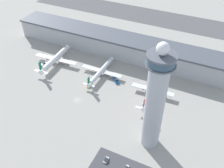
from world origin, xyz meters
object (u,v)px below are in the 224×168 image
object	(u,v)px
airplane_gate_bravo	(101,71)
control_tower	(155,101)
service_truck_fuel	(116,80)
airplane_gate_alpha	(55,59)
airplane_gate_charlie	(152,90)
service_truck_baggage	(45,64)
service_truck_catering	(89,84)
car_black_suv	(106,160)

from	to	relation	value
airplane_gate_bravo	control_tower	bearing A→B (deg)	-39.26
service_truck_fuel	airplane_gate_alpha	bearing A→B (deg)	179.41
airplane_gate_charlie	service_truck_baggage	world-z (taller)	airplane_gate_charlie
service_truck_catering	service_truck_fuel	xyz separation A→B (m)	(17.25, 13.17, 0.06)
airplane_gate_charlie	car_black_suv	bearing A→B (deg)	-94.57
airplane_gate_alpha	service_truck_baggage	world-z (taller)	airplane_gate_alpha
control_tower	airplane_gate_bravo	size ratio (longest dim) A/B	1.67
control_tower	car_black_suv	size ratio (longest dim) A/B	16.41
service_truck_catering	service_truck_baggage	world-z (taller)	service_truck_baggage
service_truck_fuel	airplane_gate_bravo	bearing A→B (deg)	169.48
service_truck_fuel	car_black_suv	xyz separation A→B (m)	(25.50, -68.47, -0.42)
airplane_gate_alpha	service_truck_catering	size ratio (longest dim) A/B	6.32
airplane_gate_alpha	car_black_suv	bearing A→B (deg)	-39.36
service_truck_baggage	service_truck_catering	bearing A→B (deg)	-8.89
control_tower	service_truck_catering	distance (m)	76.21
airplane_gate_bravo	service_truck_catering	size ratio (longest dim) A/B	6.05
airplane_gate_bravo	service_truck_fuel	world-z (taller)	airplane_gate_bravo
control_tower	airplane_gate_alpha	world-z (taller)	control_tower
service_truck_fuel	service_truck_baggage	distance (m)	66.33
airplane_gate_bravo	service_truck_baggage	world-z (taller)	airplane_gate_bravo
service_truck_fuel	service_truck_baggage	size ratio (longest dim) A/B	0.96
control_tower	service_truck_fuel	xyz separation A→B (m)	(-43.43, 44.83, -33.47)
airplane_gate_alpha	car_black_suv	xyz separation A→B (m)	(84.20, -69.07, -3.82)
airplane_gate_alpha	airplane_gate_charlie	world-z (taller)	airplane_gate_alpha
airplane_gate_charlie	car_black_suv	distance (m)	66.53
service_truck_catering	service_truck_fuel	world-z (taller)	service_truck_fuel
service_truck_fuel	control_tower	bearing A→B (deg)	-45.91
airplane_gate_bravo	airplane_gate_charlie	bearing A→B (deg)	-6.26
airplane_gate_alpha	service_truck_baggage	size ratio (longest dim) A/B	5.87
control_tower	service_truck_fuel	bearing A→B (deg)	134.09
airplane_gate_alpha	service_truck_catering	xyz separation A→B (m)	(41.44, -13.77, -3.45)
airplane_gate_bravo	service_truck_baggage	distance (m)	52.06
control_tower	car_black_suv	world-z (taller)	control_tower
control_tower	service_truck_catering	xyz separation A→B (m)	(-60.68, 31.66, -33.53)
airplane_gate_alpha	service_truck_baggage	bearing A→B (deg)	-140.40
airplane_gate_bravo	service_truck_fuel	xyz separation A→B (m)	(14.77, -2.74, -2.68)
airplane_gate_charlie	service_truck_fuel	size ratio (longest dim) A/B	6.42
airplane_gate_bravo	car_black_suv	bearing A→B (deg)	-60.51
control_tower	airplane_gate_bravo	distance (m)	81.23
service_truck_catering	service_truck_fuel	bearing A→B (deg)	37.36
service_truck_fuel	service_truck_baggage	xyz separation A→B (m)	(-66.10, -5.53, -0.02)
car_black_suv	airplane_gate_bravo	bearing A→B (deg)	119.49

